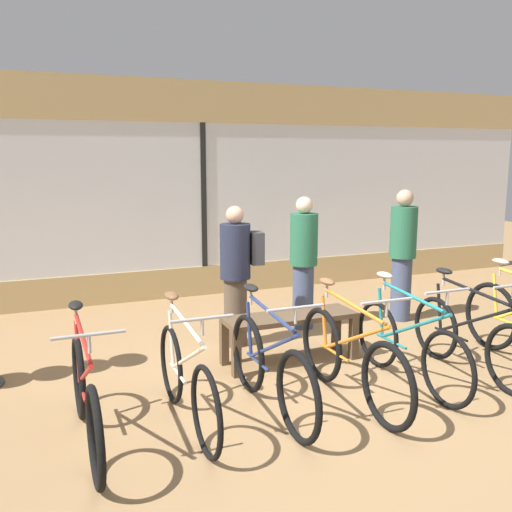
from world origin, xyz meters
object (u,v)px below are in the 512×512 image
object	(u,v)px
bicycle_center_left	(270,368)
customer_mid_floor	(403,252)
bicycle_left	(186,379)
customer_by_window	(237,271)
bicycle_far_left	(86,398)
bicycle_center	(351,359)
display_bench	(290,324)
customer_near_rack	(304,260)
bicycle_center_right	(409,345)
bicycle_right	(470,338)

from	to	relation	value
bicycle_center_left	customer_mid_floor	distance (m)	3.30
bicycle_left	customer_mid_floor	bearing A→B (deg)	28.12
customer_by_window	bicycle_left	bearing A→B (deg)	-122.22
bicycle_left	customer_by_window	xyz separation A→B (m)	(1.06, 1.68, 0.47)
bicycle_center_left	bicycle_far_left	bearing A→B (deg)	-179.94
bicycle_center	customer_by_window	distance (m)	1.90
bicycle_left	display_bench	world-z (taller)	bicycle_left
customer_by_window	customer_mid_floor	distance (m)	2.32
bicycle_left	bicycle_center	xyz separation A→B (m)	(1.44, -0.12, 0.00)
bicycle_far_left	customer_mid_floor	xyz separation A→B (m)	(4.16, 1.86, 0.52)
bicycle_center	customer_near_rack	distance (m)	2.24
bicycle_center_left	bicycle_left	bearing A→B (deg)	175.73
customer_near_rack	display_bench	bearing A→B (deg)	-123.33
customer_by_window	customer_near_rack	bearing A→B (deg)	16.95
bicycle_center_right	customer_by_window	xyz separation A→B (m)	(-1.08, 1.68, 0.47)
bicycle_right	customer_near_rack	size ratio (longest dim) A/B	1.04
bicycle_right	display_bench	distance (m)	1.77
customer_near_rack	bicycle_right	bearing A→B (deg)	-68.24
customer_by_window	bicycle_center_left	bearing A→B (deg)	-101.74
customer_near_rack	customer_mid_floor	world-z (taller)	customer_mid_floor
bicycle_right	display_bench	size ratio (longest dim) A/B	1.21
customer_mid_floor	bicycle_center_right	bearing A→B (deg)	-124.54
bicycle_center	customer_mid_floor	size ratio (longest dim) A/B	1.05
customer_near_rack	bicycle_center_right	bearing A→B (deg)	-87.16
bicycle_left	customer_near_rack	distance (m)	2.89
bicycle_center_left	customer_near_rack	bearing A→B (deg)	56.56
bicycle_center	bicycle_right	bearing A→B (deg)	3.78
bicycle_left	display_bench	bearing A→B (deg)	35.04
bicycle_far_left	bicycle_right	size ratio (longest dim) A/B	1.03
bicycle_center	display_bench	distance (m)	1.08
bicycle_left	bicycle_far_left	bearing A→B (deg)	-176.01
bicycle_center	bicycle_right	size ratio (longest dim) A/B	1.05
display_bench	customer_by_window	distance (m)	0.90
bicycle_center_left	bicycle_center_right	size ratio (longest dim) A/B	1.01
bicycle_center_left	customer_by_window	distance (m)	1.83
display_bench	customer_mid_floor	world-z (taller)	customer_mid_floor
bicycle_center	display_bench	bearing A→B (deg)	93.36
bicycle_left	bicycle_center_left	size ratio (longest dim) A/B	0.98
bicycle_center_right	bicycle_right	distance (m)	0.70
customer_near_rack	customer_by_window	size ratio (longest dim) A/B	1.03
bicycle_center_left	customer_mid_floor	xyz separation A→B (m)	(2.68, 1.86, 0.51)
bicycle_left	bicycle_right	xyz separation A→B (m)	(2.85, -0.02, -0.01)
customer_mid_floor	bicycle_right	bearing A→B (deg)	-106.27
bicycle_center_right	bicycle_right	xyz separation A→B (m)	(0.70, -0.03, -0.01)
customer_mid_floor	bicycle_left	bearing A→B (deg)	-151.88
customer_by_window	bicycle_center_right	bearing A→B (deg)	-57.14
bicycle_center_left	customer_near_rack	size ratio (longest dim) A/B	1.06
bicycle_center_left	bicycle_right	world-z (taller)	bicycle_center_left
bicycle_left	customer_near_rack	size ratio (longest dim) A/B	1.04
customer_near_rack	customer_mid_floor	distance (m)	1.35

